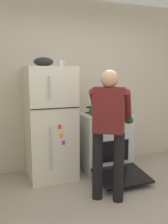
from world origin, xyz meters
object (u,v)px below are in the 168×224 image
object	(u,v)px
person_cook	(109,124)
mixing_bowl	(43,62)
red_pot	(96,110)
refrigerator	(50,123)
stove_range	(104,142)
coffee_mug	(61,63)
pepper_mill	(115,105)

from	to	relation	value
person_cook	mixing_bowl	distance (m)	1.34
person_cook	red_pot	bearing A→B (deg)	76.50
red_pot	refrigerator	bearing A→B (deg)	176.05
mixing_bowl	stove_range	bearing A→B (deg)	-1.07
refrigerator	coffee_mug	world-z (taller)	coffee_mug
refrigerator	pepper_mill	xyz separation A→B (m)	(1.18, 0.20, 0.18)
refrigerator	stove_range	size ratio (longest dim) A/B	1.35
red_pot	pepper_mill	world-z (taller)	pepper_mill
refrigerator	pepper_mill	bearing A→B (deg)	9.64
stove_range	coffee_mug	xyz separation A→B (m)	(-0.70, 0.07, 1.25)
person_cook	pepper_mill	xyz separation A→B (m)	(0.67, 1.13, 0.05)
coffee_mug	mixing_bowl	distance (m)	0.27
coffee_mug	red_pot	bearing A→B (deg)	-10.55
refrigerator	stove_range	xyz separation A→B (m)	(0.88, -0.02, -0.38)
stove_range	red_pot	distance (m)	0.56
person_cook	red_pot	world-z (taller)	person_cook
stove_range	person_cook	size ratio (longest dim) A/B	0.76
stove_range	person_cook	distance (m)	1.11
stove_range	person_cook	bearing A→B (deg)	-112.12
refrigerator	coffee_mug	size ratio (longest dim) A/B	14.73
person_cook	coffee_mug	size ratio (longest dim) A/B	14.28
refrigerator	mixing_bowl	distance (m)	0.89
stove_range	pepper_mill	xyz separation A→B (m)	(0.30, 0.22, 0.56)
stove_range	red_pot	xyz separation A→B (m)	(-0.16, -0.03, 0.54)
red_pot	coffee_mug	bearing A→B (deg)	169.45
refrigerator	person_cook	distance (m)	1.07
stove_range	refrigerator	bearing A→B (deg)	178.85
refrigerator	stove_range	bearing A→B (deg)	-1.15
person_cook	red_pot	xyz separation A→B (m)	(0.21, 0.88, 0.03)
refrigerator	pepper_mill	distance (m)	1.21
person_cook	red_pot	size ratio (longest dim) A/B	4.87
coffee_mug	pepper_mill	xyz separation A→B (m)	(1.00, 0.15, -0.69)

